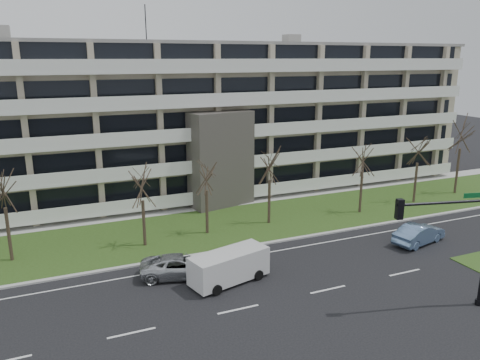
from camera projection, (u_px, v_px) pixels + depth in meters
name	position (u px, v px, depth m)	size (l,w,h in m)	color
ground	(328.00, 290.00, 28.76)	(160.00, 160.00, 0.00)	black
grass_verge	(244.00, 222.00, 40.32)	(90.00, 10.00, 0.06)	#2C4416
curb	(270.00, 243.00, 35.86)	(90.00, 0.35, 0.12)	#B2B2AD
sidewalk	(221.00, 204.00, 45.21)	(90.00, 2.00, 0.08)	#B2B2AD
lane_edge_line	(279.00, 250.00, 34.54)	(90.00, 0.12, 0.01)	white
apartment_building	(198.00, 118.00, 49.35)	(60.50, 15.10, 18.75)	tan
silver_pickup	(180.00, 266.00, 30.33)	(2.37, 5.14, 1.43)	#B3B6BB
blue_sedan	(419.00, 234.00, 35.71)	(1.63, 4.68, 1.54)	#6C8EBC
white_van	(230.00, 264.00, 29.52)	(5.48, 3.14, 2.00)	silver
traffic_signal	(457.00, 235.00, 25.58)	(5.74, 1.67, 6.79)	black
tree_1	(2.00, 186.00, 31.45)	(3.49, 3.49, 6.98)	#382B21
tree_2	(142.00, 183.00, 34.18)	(3.19, 3.19, 6.38)	#382B21
tree_3	(206.00, 173.00, 36.64)	(3.23, 3.23, 6.47)	#382B21
tree_4	(270.00, 163.00, 38.88)	(3.42, 3.42, 6.83)	#382B21
tree_5	(363.00, 156.00, 41.62)	(3.45, 3.45, 6.89)	#382B21
tree_6	(419.00, 147.00, 44.59)	(3.56, 3.56, 7.12)	#382B21
tree_7	(462.00, 130.00, 47.34)	(4.28, 4.28, 8.55)	#382B21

